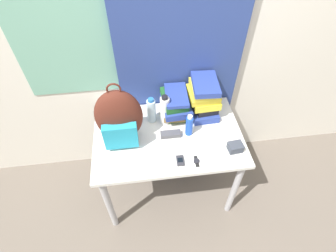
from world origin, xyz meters
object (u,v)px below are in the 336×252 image
(book_stack_center, at_px, (204,98))
(sports_bottle, at_px, (165,110))
(cell_phone, at_px, (180,161))
(water_bottle, at_px, (151,110))
(book_stack_left, at_px, (175,105))
(sunglasses_case, at_px, (171,134))
(camera_pouch, at_px, (235,147))
(sunscreen_bottle, at_px, (189,125))
(wristwatch, at_px, (197,161))
(backpack, at_px, (119,118))

(book_stack_center, xyz_separation_m, sports_bottle, (-0.31, -0.07, -0.03))
(cell_phone, bearing_deg, book_stack_center, 60.60)
(book_stack_center, relative_size, sports_bottle, 1.15)
(book_stack_center, distance_m, cell_phone, 0.54)
(book_stack_center, distance_m, water_bottle, 0.41)
(water_bottle, bearing_deg, book_stack_left, 11.04)
(sports_bottle, bearing_deg, water_bottle, 159.44)
(sunglasses_case, bearing_deg, book_stack_left, 73.54)
(book_stack_left, height_order, camera_pouch, book_stack_left)
(sunscreen_bottle, xyz_separation_m, cell_phone, (-0.10, -0.24, -0.08))
(book_stack_left, relative_size, sports_bottle, 1.11)
(book_stack_center, distance_m, sunglasses_case, 0.38)
(water_bottle, distance_m, wristwatch, 0.52)
(book_stack_center, bearing_deg, sunglasses_case, -143.24)
(water_bottle, bearing_deg, sports_bottle, -20.56)
(water_bottle, distance_m, sunscreen_bottle, 0.31)
(book_stack_left, bearing_deg, sports_bottle, -140.56)
(backpack, height_order, sunscreen_bottle, backpack)
(book_stack_center, xyz_separation_m, camera_pouch, (0.15, -0.40, -0.12))
(book_stack_left, relative_size, cell_phone, 3.55)
(sunscreen_bottle, distance_m, wristwatch, 0.27)
(book_stack_center, distance_m, sunscreen_bottle, 0.26)
(backpack, xyz_separation_m, sports_bottle, (0.33, 0.12, -0.09))
(cell_phone, distance_m, sunglasses_case, 0.24)
(water_bottle, relative_size, sunscreen_bottle, 1.19)
(water_bottle, relative_size, wristwatch, 2.48)
(water_bottle, height_order, wristwatch, water_bottle)
(backpack, bearing_deg, wristwatch, -28.86)
(water_bottle, bearing_deg, camera_pouch, -33.49)
(book_stack_left, bearing_deg, wristwatch, -80.32)
(backpack, height_order, book_stack_center, backpack)
(book_stack_center, xyz_separation_m, sunscreen_bottle, (-0.15, -0.21, -0.07))
(book_stack_left, relative_size, sunscreen_bottle, 1.59)
(cell_phone, height_order, sunglasses_case, sunglasses_case)
(water_bottle, bearing_deg, wristwatch, -58.32)
(backpack, xyz_separation_m, cell_phone, (0.39, -0.26, -0.21))
(sports_bottle, bearing_deg, book_stack_left, 39.44)
(book_stack_center, relative_size, camera_pouch, 2.89)
(backpack, relative_size, book_stack_left, 1.70)
(book_stack_center, bearing_deg, cell_phone, -119.40)
(book_stack_center, height_order, water_bottle, book_stack_center)
(wristwatch, bearing_deg, book_stack_left, 99.68)
(book_stack_left, xyz_separation_m, camera_pouch, (0.37, -0.40, -0.08))
(book_stack_center, bearing_deg, sports_bottle, -167.26)
(sunscreen_bottle, distance_m, sunglasses_case, 0.15)
(sports_bottle, bearing_deg, sunglasses_case, -80.16)
(backpack, distance_m, sports_bottle, 0.36)
(cell_phone, bearing_deg, wristwatch, -8.47)
(backpack, bearing_deg, water_bottle, 34.87)
(sports_bottle, distance_m, cell_phone, 0.40)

